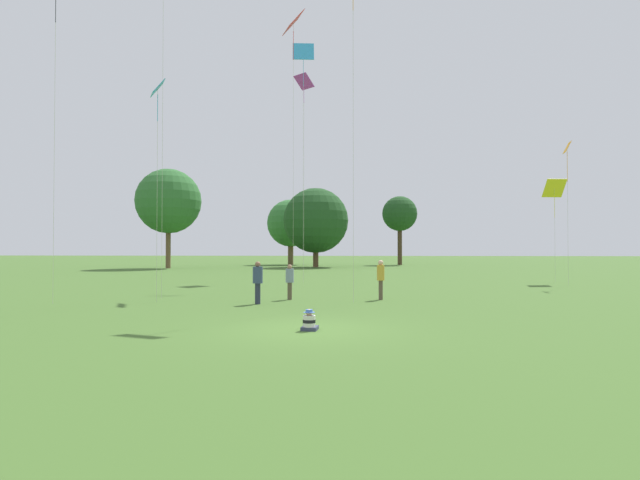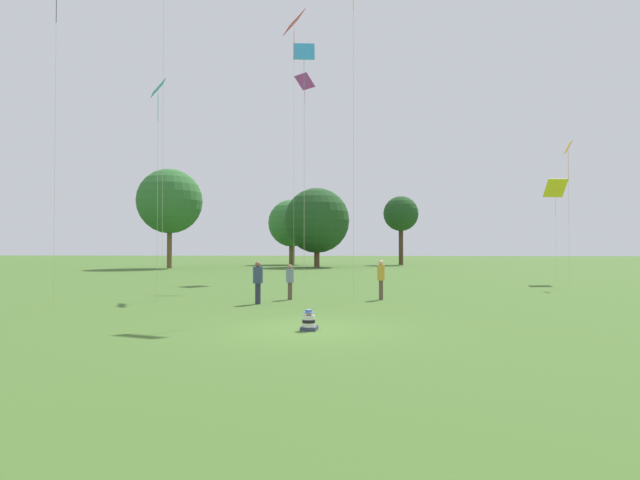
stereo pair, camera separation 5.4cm
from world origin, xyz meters
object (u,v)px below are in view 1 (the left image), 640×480
person_standing_2 (258,279)px  kite_5 (303,57)px  kite_8 (567,154)px  distant_tree_3 (168,201)px  kite_2 (158,97)px  distant_tree_1 (316,221)px  kite_6 (304,87)px  person_standing_0 (290,279)px  kite_0 (293,28)px  seated_toddler (309,322)px  kite_4 (554,189)px  person_standing_1 (381,276)px  distant_tree_2 (291,223)px  distant_tree_0 (400,214)px

person_standing_2 → kite_5: kite_5 is taller
kite_8 → distant_tree_3: distant_tree_3 is taller
person_standing_2 → kite_2: kite_2 is taller
kite_8 → distant_tree_1: (-18.02, 29.22, -2.28)m
person_standing_2 → kite_6: 22.22m
person_standing_0 → kite_8: size_ratio=0.18×
kite_0 → kite_2: size_ratio=1.68×
distant_tree_1 → seated_toddler: bearing=-84.9°
kite_4 → distant_tree_1: distant_tree_1 is taller
kite_0 → kite_8: kite_0 is taller
kite_2 → person_standing_2: bearing=100.1°
person_standing_1 → kite_4: size_ratio=0.25×
distant_tree_2 → kite_2: bearing=-88.2°
kite_4 → kite_6: size_ratio=0.45×
distant_tree_2 → distant_tree_3: (-12.13, -14.46, 1.84)m
person_standing_0 → person_standing_1: 3.96m
kite_5 → distant_tree_2: kite_5 is taller
seated_toddler → kite_4: size_ratio=0.08×
kite_5 → distant_tree_1: bearing=131.5°
seated_toddler → kite_2: 12.77m
person_standing_1 → distant_tree_1: 39.47m
kite_2 → kite_6: 18.74m
distant_tree_1 → person_standing_0: bearing=-86.4°
person_standing_2 → kite_0: kite_0 is taller
person_standing_0 → person_standing_1: person_standing_1 is taller
seated_toddler → distant_tree_2: size_ratio=0.06×
kite_0 → kite_2: 10.80m
person_standing_1 → distant_tree_0: distant_tree_0 is taller
seated_toddler → person_standing_0: bearing=106.3°
distant_tree_0 → distant_tree_1: bearing=-137.9°
distant_tree_0 → kite_4: bearing=-78.2°
distant_tree_0 → kite_0: bearing=-102.1°
person_standing_1 → kite_6: size_ratio=0.11×
seated_toddler → kite_2: kite_2 is taller
person_standing_1 → kite_5: kite_5 is taller
kite_5 → person_standing_2: bearing=-54.2°
distant_tree_0 → seated_toddler: bearing=-96.7°
distant_tree_0 → distant_tree_2: size_ratio=1.04×
kite_8 → distant_tree_0: bearing=-116.2°
person_standing_0 → distant_tree_0: bearing=-96.2°
person_standing_2 → kite_6: size_ratio=0.11×
kite_6 → person_standing_1: bearing=-169.3°
kite_0 → kite_6: (-0.53, 9.67, -0.12)m
kite_8 → person_standing_0: bearing=-4.5°
kite_0 → kite_5: size_ratio=1.00×
person_standing_0 → kite_2: size_ratio=0.17×
distant_tree_2 → distant_tree_1: bearing=-65.0°
kite_0 → kite_4: (16.63, 6.65, -8.48)m
seated_toddler → kite_0: bearing=103.9°
kite_4 → person_standing_0: bearing=75.1°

